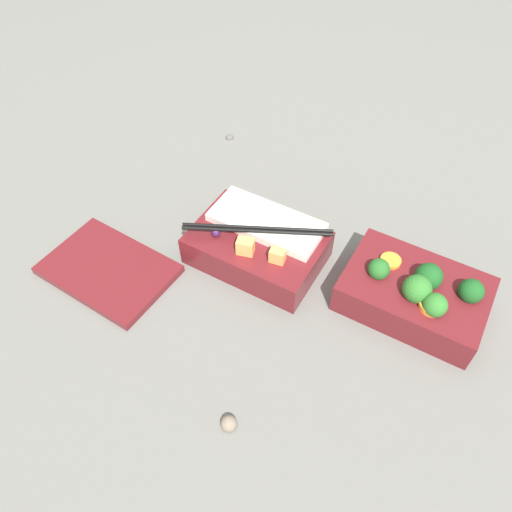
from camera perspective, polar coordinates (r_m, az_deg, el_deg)
name	(u,v)px	position (r m, az deg, el deg)	size (l,w,h in m)	color
ground_plane	(338,285)	(0.75, 9.30, -3.29)	(3.00, 3.00, 0.00)	slate
bento_tray_vegetable	(415,293)	(0.72, 17.75, -4.04)	(0.19, 0.13, 0.08)	maroon
bento_tray_rice	(258,245)	(0.75, 0.25, 1.31)	(0.20, 0.13, 0.07)	maroon
bento_lid	(108,270)	(0.78, -16.51, -1.50)	(0.19, 0.13, 0.01)	maroon
pebble_0	(230,137)	(1.00, -3.04, 13.48)	(0.02, 0.02, 0.02)	#595651
pebble_1	(229,424)	(0.63, -3.12, -18.58)	(0.02, 0.02, 0.02)	#7A6B5B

